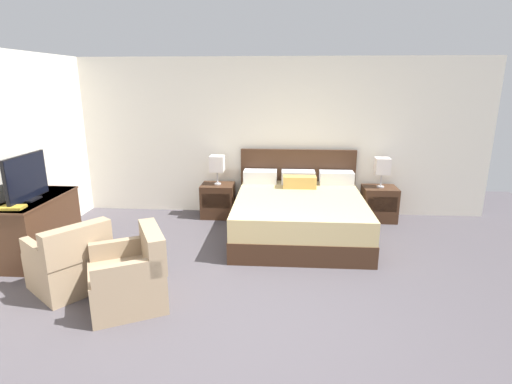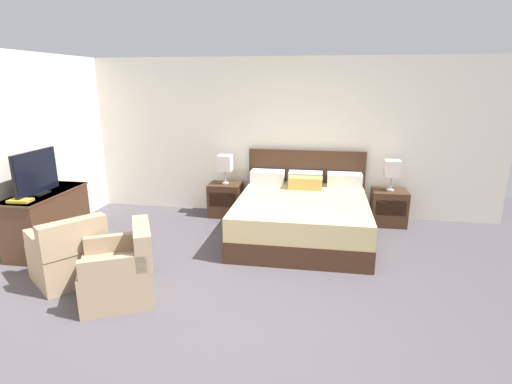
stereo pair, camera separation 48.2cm
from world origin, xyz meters
TOP-DOWN VIEW (x-y plane):
  - ground_plane at (0.00, 0.00)m, footprint 9.70×9.70m
  - wall_back at (0.00, 3.26)m, footprint 7.18×0.06m
  - wall_left at (-3.02, 1.32)m, footprint 0.06×5.03m
  - bed at (0.56, 2.23)m, footprint 1.86×2.05m
  - nightstand_left at (-0.73, 2.95)m, footprint 0.52×0.44m
  - nightstand_right at (1.85, 2.95)m, footprint 0.52×0.44m
  - table_lamp_left at (-0.73, 2.95)m, footprint 0.22×0.22m
  - table_lamp_right at (1.85, 2.95)m, footprint 0.22×0.22m
  - dresser at (-2.72, 1.26)m, footprint 0.51×1.20m
  - tv at (-2.71, 1.17)m, footprint 0.18×0.76m
  - book_red_cover at (-2.70, 0.83)m, footprint 0.27×0.18m
  - armchair_by_window at (-1.90, 0.49)m, footprint 0.96×0.96m
  - armchair_companion at (-1.15, 0.23)m, footprint 0.92×0.92m

SIDE VIEW (x-z plane):
  - ground_plane at x=0.00m, z-range 0.00..0.00m
  - nightstand_left at x=-0.73m, z-range 0.00..0.54m
  - nightstand_right at x=1.85m, z-range 0.00..0.54m
  - armchair_by_window at x=-1.90m, z-range -0.10..0.66m
  - armchair_companion at x=-1.15m, z-range -0.10..0.66m
  - bed at x=0.56m, z-range -0.23..0.86m
  - dresser at x=-2.72m, z-range 0.01..0.78m
  - book_red_cover at x=-2.70m, z-range 0.76..0.80m
  - table_lamp_left at x=-0.73m, z-range 0.64..1.11m
  - table_lamp_right at x=1.85m, z-range 0.64..1.11m
  - tv at x=-2.71m, z-range 0.76..1.31m
  - wall_back at x=0.00m, z-range 0.00..2.52m
  - wall_left at x=-3.02m, z-range 0.00..2.52m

